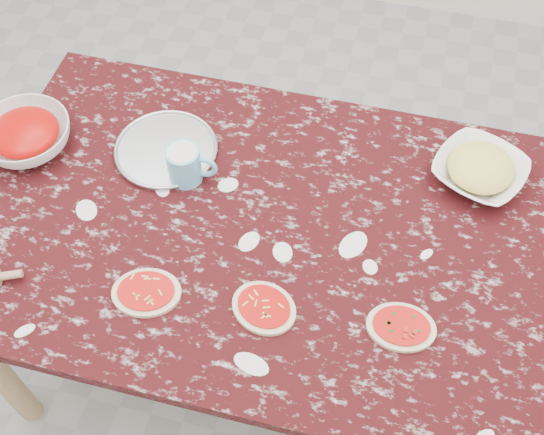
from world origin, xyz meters
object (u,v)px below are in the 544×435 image
Objects in this scene: worktable at (272,245)px; flour_mug at (186,164)px; pizza_tray at (166,150)px; sauce_bowl at (26,136)px; cheese_bowl at (479,171)px.

flour_mug is at bearing 158.00° from worktable.
sauce_bowl is (-0.38, -0.07, 0.03)m from pizza_tray.
worktable is at bearing -149.39° from cheese_bowl.
worktable is 0.60m from cheese_bowl.
worktable is 6.22× the size of sauce_bowl.
pizza_tray reaches higher than worktable.
worktable is 5.60× the size of pizza_tray.
worktable is 0.41m from pizza_tray.
sauce_bowl is at bearing 171.67° from worktable.
worktable is at bearing -27.21° from pizza_tray.
flour_mug is at bearing -166.08° from cheese_bowl.
worktable is 11.57× the size of flour_mug.
cheese_bowl is at bearing 7.72° from pizza_tray.
flour_mug is (0.09, -0.07, 0.05)m from pizza_tray.
flour_mug is at bearing -40.26° from pizza_tray.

